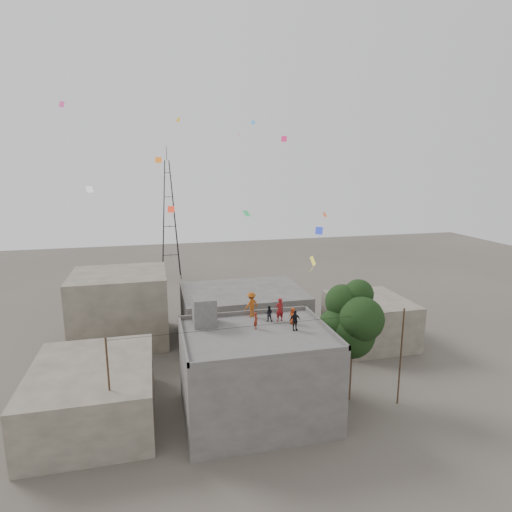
# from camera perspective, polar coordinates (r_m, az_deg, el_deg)

# --- Properties ---
(ground) EXTENTS (140.00, 140.00, 0.00)m
(ground) POSITION_cam_1_polar(r_m,az_deg,el_deg) (32.22, 0.08, -20.42)
(ground) COLOR #47423A
(ground) RESTS_ON ground
(main_building) EXTENTS (10.00, 8.00, 6.10)m
(main_building) POSITION_cam_1_polar(r_m,az_deg,el_deg) (30.69, 0.08, -15.61)
(main_building) COLOR #4C4A47
(main_building) RESTS_ON ground
(parapet) EXTENTS (10.00, 8.00, 0.30)m
(parapet) POSITION_cam_1_polar(r_m,az_deg,el_deg) (29.35, 0.08, -10.07)
(parapet) COLOR #4C4A47
(parapet) RESTS_ON main_building
(stair_head_box) EXTENTS (1.60, 1.80, 2.00)m
(stair_head_box) POSITION_cam_1_polar(r_m,az_deg,el_deg) (30.92, -6.90, -7.30)
(stair_head_box) COLOR #4C4A47
(stair_head_box) RESTS_ON main_building
(neighbor_west) EXTENTS (8.00, 10.00, 4.00)m
(neighbor_west) POSITION_cam_1_polar(r_m,az_deg,el_deg) (32.58, -20.89, -16.81)
(neighbor_west) COLOR #5B5447
(neighbor_west) RESTS_ON ground
(neighbor_north) EXTENTS (12.00, 9.00, 5.00)m
(neighbor_north) POSITION_cam_1_polar(r_m,az_deg,el_deg) (43.86, -1.74, -7.70)
(neighbor_north) COLOR #4C4A47
(neighbor_north) RESTS_ON ground
(neighbor_northwest) EXTENTS (9.00, 8.00, 7.00)m
(neighbor_northwest) POSITION_cam_1_polar(r_m,az_deg,el_deg) (44.74, -17.62, -6.52)
(neighbor_northwest) COLOR #5B5447
(neighbor_northwest) RESTS_ON ground
(neighbor_east) EXTENTS (7.00, 8.00, 4.40)m
(neighbor_east) POSITION_cam_1_polar(r_m,az_deg,el_deg) (44.41, 14.88, -8.27)
(neighbor_east) COLOR #5B5447
(neighbor_east) RESTS_ON ground
(tree) EXTENTS (4.90, 4.60, 9.10)m
(tree) POSITION_cam_1_polar(r_m,az_deg,el_deg) (32.34, 12.75, -8.52)
(tree) COLOR black
(tree) RESTS_ON ground
(utility_line) EXTENTS (20.12, 0.62, 7.40)m
(utility_line) POSITION_cam_1_polar(r_m,az_deg,el_deg) (29.37, 1.66, -15.25)
(utility_line) COLOR black
(utility_line) RESTS_ON ground
(transmission_tower) EXTENTS (2.97, 2.97, 20.01)m
(transmission_tower) POSITION_cam_1_polar(r_m,az_deg,el_deg) (66.97, -11.49, 4.72)
(transmission_tower) COLOR black
(transmission_tower) RESTS_ON ground
(person_red_adult) EXTENTS (0.71, 0.54, 1.75)m
(person_red_adult) POSITION_cam_1_polar(r_m,az_deg,el_deg) (31.42, 3.16, -7.15)
(person_red_adult) COLOR maroon
(person_red_adult) RESTS_ON main_building
(person_orange_child) EXTENTS (0.68, 0.69, 1.21)m
(person_orange_child) POSITION_cam_1_polar(r_m,az_deg,el_deg) (31.04, 4.93, -7.96)
(person_orange_child) COLOR #AD3913
(person_orange_child) RESTS_ON main_building
(person_dark_child) EXTENTS (0.68, 0.59, 1.18)m
(person_dark_child) POSITION_cam_1_polar(r_m,az_deg,el_deg) (31.46, 1.72, -7.67)
(person_dark_child) COLOR black
(person_dark_child) RESTS_ON main_building
(person_dark_adult) EXTENTS (0.87, 0.43, 1.43)m
(person_dark_adult) POSITION_cam_1_polar(r_m,az_deg,el_deg) (29.85, 5.20, -8.57)
(person_dark_adult) COLOR black
(person_dark_adult) RESTS_ON main_building
(person_orange_adult) EXTENTS (1.41, 1.19, 1.90)m
(person_orange_adult) POSITION_cam_1_polar(r_m,az_deg,el_deg) (32.27, -0.62, -6.48)
(person_orange_adult) COLOR #994611
(person_orange_adult) RESTS_ON main_building
(person_red_child) EXTENTS (0.46, 0.52, 1.19)m
(person_red_child) POSITION_cam_1_polar(r_m,az_deg,el_deg) (30.05, -0.02, -8.62)
(person_red_child) COLOR maroon
(person_red_child) RESTS_ON main_building
(kites) EXTENTS (21.71, 14.78, 11.24)m
(kites) POSITION_cam_1_polar(r_m,az_deg,el_deg) (33.57, -2.43, 8.48)
(kites) COLOR #FF371A
(kites) RESTS_ON ground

